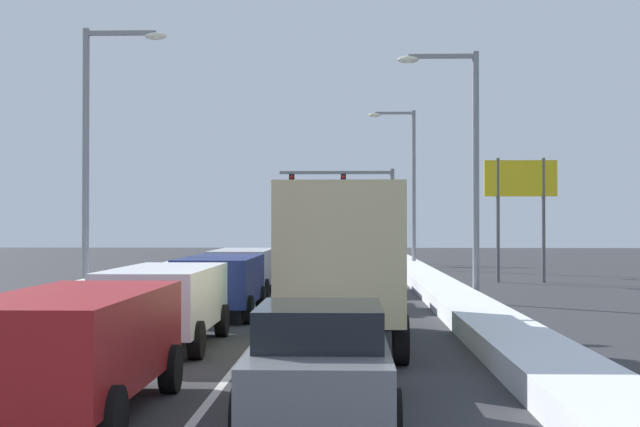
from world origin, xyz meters
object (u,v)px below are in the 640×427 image
sedan_tan_right_lane_third (346,282)px  traffic_light_gantry (357,195)px  suv_silver_center_lane_fourth (243,268)px  street_lamp_left_mid (97,141)px  suv_black_right_lane_fourth (336,265)px  suv_navy_center_lane_third (221,280)px  sedan_gray_right_lane_nearest (320,359)px  sedan_charcoal_center_lane_fifth (261,267)px  suv_red_center_lane_nearest (74,341)px  street_lamp_right_mid (408,175)px  roadside_sign_right (521,191)px  street_lamp_right_near (465,153)px  box_truck_right_lane_second (341,256)px  suv_white_center_lane_second (165,299)px  sedan_maroon_right_lane_fifth (343,263)px

sedan_tan_right_lane_third → traffic_light_gantry: size_ratio=0.60×
suv_silver_center_lane_fourth → street_lamp_left_mid: (-4.10, -4.01, 4.15)m
suv_black_right_lane_fourth → suv_navy_center_lane_third: size_ratio=1.00×
sedan_gray_right_lane_nearest → sedan_charcoal_center_lane_fifth: same height
suv_navy_center_lane_third → traffic_light_gantry: bearing=83.0°
suv_red_center_lane_nearest → street_lamp_right_mid: street_lamp_right_mid is taller
suv_navy_center_lane_third → roadside_sign_right: roadside_sign_right is taller
street_lamp_right_mid → sedan_tan_right_lane_third: bearing=-98.7°
sedan_charcoal_center_lane_fifth → street_lamp_left_mid: (-4.14, -10.12, 4.41)m
street_lamp_right_near → street_lamp_left_mid: bearing=-172.1°
box_truck_right_lane_second → sedan_charcoal_center_lane_fifth: (-3.57, 18.68, -1.14)m
suv_navy_center_lane_third → traffic_light_gantry: (4.09, 33.32, 3.48)m
box_truck_right_lane_second → sedan_charcoal_center_lane_fifth: bearing=100.8°
sedan_charcoal_center_lane_fifth → sedan_tan_right_lane_third: bearing=-69.8°
suv_white_center_lane_second → street_lamp_left_mid: (-4.01, 8.77, 4.15)m
sedan_tan_right_lane_third → suv_black_right_lane_fourth: (-0.41, 6.48, 0.25)m
suv_silver_center_lane_fourth → traffic_light_gantry: traffic_light_gantry is taller
sedan_gray_right_lane_nearest → street_lamp_right_mid: street_lamp_right_mid is taller
suv_white_center_lane_second → street_lamp_right_near: size_ratio=0.60×
street_lamp_left_mid → street_lamp_right_near: bearing=7.9°
box_truck_right_lane_second → suv_white_center_lane_second: 3.81m
sedan_tan_right_lane_third → roadside_sign_right: size_ratio=0.82×
suv_navy_center_lane_third → traffic_light_gantry: size_ratio=0.65×
suv_silver_center_lane_fourth → street_lamp_right_near: (7.56, -2.40, 3.90)m
sedan_tan_right_lane_third → suv_white_center_lane_second: bearing=-112.7°
sedan_gray_right_lane_nearest → roadside_sign_right: roadside_sign_right is taller
street_lamp_right_near → sedan_charcoal_center_lane_fifth: bearing=131.5°
suv_silver_center_lane_fourth → roadside_sign_right: roadside_sign_right is taller
street_lamp_right_near → street_lamp_left_mid: (-11.66, -1.61, 0.25)m
sedan_gray_right_lane_nearest → suv_white_center_lane_second: bearing=118.0°
street_lamp_right_near → suv_white_center_lane_second: bearing=-126.4°
box_truck_right_lane_second → suv_white_center_lane_second: (-3.70, -0.21, -0.88)m
box_truck_right_lane_second → street_lamp_right_near: size_ratio=0.88×
sedan_tan_right_lane_third → suv_red_center_lane_nearest: bearing=-102.9°
suv_white_center_lane_second → sedan_charcoal_center_lane_fifth: bearing=89.6°
sedan_gray_right_lane_nearest → suv_navy_center_lane_third: suv_navy_center_lane_third is taller
suv_silver_center_lane_fourth → roadside_sign_right: 14.17m
traffic_light_gantry → street_lamp_right_mid: (2.82, -7.87, 0.83)m
box_truck_right_lane_second → suv_red_center_lane_nearest: box_truck_right_lane_second is taller
sedan_gray_right_lane_nearest → suv_red_center_lane_nearest: bearing=-177.0°
traffic_light_gantry → suv_red_center_lane_nearest: bearing=-95.2°
sedan_gray_right_lane_nearest → street_lamp_right_near: 17.91m
suv_red_center_lane_nearest → suv_white_center_lane_second: size_ratio=1.00×
suv_navy_center_lane_third → street_lamp_right_mid: street_lamp_right_mid is taller
sedan_gray_right_lane_nearest → street_lamp_left_mid: (-7.49, 15.31, 4.41)m
sedan_tan_right_lane_third → roadside_sign_right: 14.36m
suv_red_center_lane_nearest → street_lamp_right_mid: 39.01m
suv_white_center_lane_second → suv_silver_center_lane_fourth: 12.78m
traffic_light_gantry → street_lamp_right_mid: bearing=-70.3°
sedan_tan_right_lane_third → sedan_maroon_right_lane_fifth: 13.64m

